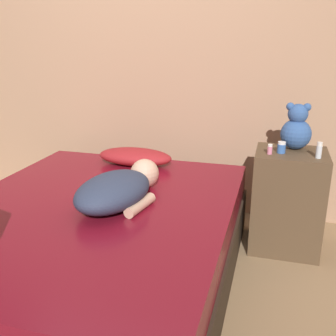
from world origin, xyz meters
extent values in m
plane|color=#937551|center=(0.00, 0.00, 0.00)|extent=(12.00, 12.00, 0.00)
cube|color=tan|center=(0.00, 1.26, 1.30)|extent=(8.00, 0.06, 2.60)
cube|color=#2D2319|center=(0.00, 0.00, 0.15)|extent=(1.58, 1.96, 0.31)
cube|color=maroon|center=(0.00, 0.00, 0.40)|extent=(1.54, 1.92, 0.19)
cube|color=brown|center=(1.08, 0.75, 0.35)|extent=(0.46, 0.41, 0.69)
ellipsoid|color=maroon|center=(-0.03, 0.78, 0.56)|extent=(0.56, 0.27, 0.12)
ellipsoid|color=#2D3851|center=(0.13, 0.02, 0.59)|extent=(0.44, 0.60, 0.19)
sphere|color=#DBAD8E|center=(0.19, 0.36, 0.59)|extent=(0.18, 0.18, 0.18)
cylinder|color=#DBAD8E|center=(0.28, 0.02, 0.53)|extent=(0.10, 0.25, 0.06)
sphere|color=#335693|center=(1.09, 0.83, 0.79)|extent=(0.20, 0.20, 0.20)
sphere|color=#335693|center=(1.09, 0.83, 0.93)|extent=(0.13, 0.13, 0.13)
sphere|color=#335693|center=(1.04, 0.83, 0.97)|extent=(0.05, 0.05, 0.05)
sphere|color=#335693|center=(1.14, 0.83, 0.97)|extent=(0.05, 0.05, 0.05)
cylinder|color=pink|center=(0.94, 0.66, 0.72)|extent=(0.03, 0.03, 0.05)
cylinder|color=white|center=(0.94, 0.66, 0.75)|extent=(0.03, 0.03, 0.01)
cylinder|color=silver|center=(1.23, 0.65, 0.73)|extent=(0.04, 0.04, 0.08)
cylinder|color=white|center=(1.23, 0.65, 0.78)|extent=(0.03, 0.03, 0.02)
cylinder|color=#3866B2|center=(1.01, 0.70, 0.72)|extent=(0.05, 0.05, 0.06)
cylinder|color=white|center=(1.01, 0.70, 0.76)|extent=(0.05, 0.05, 0.02)
camera|label=1|loc=(0.96, -1.84, 1.40)|focal=42.00mm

